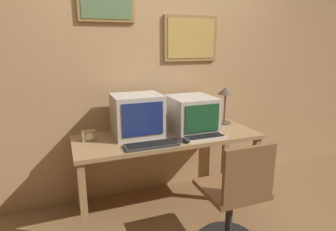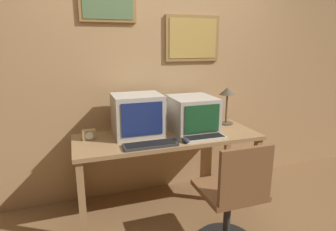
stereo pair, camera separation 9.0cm
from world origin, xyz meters
name	(u,v)px [view 1 (the left image)]	position (x,y,z in m)	size (l,w,h in m)	color
wall_back	(153,70)	(0.00, 1.18, 1.31)	(8.00, 0.08, 2.60)	tan
desk	(168,144)	(0.00, 0.76, 0.65)	(1.72, 0.64, 0.73)	#99754C
monitor_left	(137,115)	(-0.26, 0.87, 0.92)	(0.45, 0.38, 0.39)	#B7B2A8
monitor_right	(192,114)	(0.28, 0.83, 0.90)	(0.42, 0.45, 0.34)	#B7B2A8
keyboard_main	(152,145)	(-0.23, 0.54, 0.74)	(0.46, 0.16, 0.03)	#333338
keyboard_side	(204,137)	(0.27, 0.56, 0.74)	(0.39, 0.15, 0.03)	beige
mouse_near_keyboard	(187,140)	(0.08, 0.53, 0.75)	(0.06, 0.11, 0.04)	#282D3D
mouse_far_corner	(177,140)	(0.01, 0.57, 0.75)	(0.06, 0.11, 0.03)	black
desk_clock	(89,136)	(-0.71, 0.88, 0.78)	(0.12, 0.07, 0.09)	#A38456
desk_lamp	(225,96)	(0.72, 0.93, 1.03)	(0.17, 0.17, 0.39)	#4C4233
office_chair	(234,202)	(0.26, 0.02, 0.40)	(0.47, 0.47, 0.89)	black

